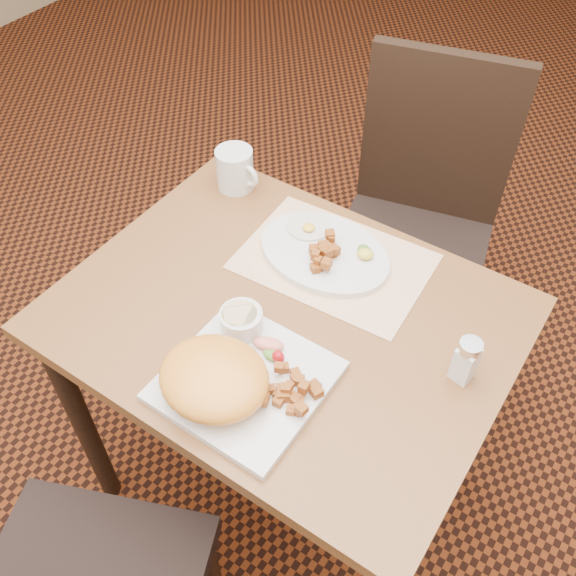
# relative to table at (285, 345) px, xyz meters

# --- Properties ---
(ground) EXTENTS (8.00, 8.00, 0.00)m
(ground) POSITION_rel_table_xyz_m (0.00, 0.00, -0.64)
(ground) COLOR black
(ground) RESTS_ON ground
(table) EXTENTS (0.90, 0.70, 0.75)m
(table) POSITION_rel_table_xyz_m (0.00, 0.00, 0.00)
(table) COLOR brown
(table) RESTS_ON ground
(chair_far) EXTENTS (0.51, 0.52, 0.97)m
(chair_far) POSITION_rel_table_xyz_m (0.01, 0.68, -0.10)
(chair_far) COLOR black
(chair_far) RESTS_ON ground
(placemat) EXTENTS (0.42, 0.30, 0.00)m
(placemat) POSITION_rel_table_xyz_m (0.01, 0.18, 0.11)
(placemat) COLOR white
(placemat) RESTS_ON table
(plate_square) EXTENTS (0.28, 0.28, 0.02)m
(plate_square) POSITION_rel_table_xyz_m (0.04, -0.18, 0.12)
(plate_square) COLOR silver
(plate_square) RESTS_ON table
(plate_oval) EXTENTS (0.32, 0.24, 0.02)m
(plate_oval) POSITION_rel_table_xyz_m (-0.02, 0.18, 0.12)
(plate_oval) COLOR silver
(plate_oval) RESTS_ON placemat
(hollandaise_mound) EXTENTS (0.20, 0.18, 0.08)m
(hollandaise_mound) POSITION_rel_table_xyz_m (0.01, -0.23, 0.16)
(hollandaise_mound) COLOR #FFA231
(hollandaise_mound) RESTS_ON plate_square
(ramekin) EXTENTS (0.08, 0.08, 0.05)m
(ramekin) POSITION_rel_table_xyz_m (-0.04, -0.09, 0.15)
(ramekin) COLOR silver
(ramekin) RESTS_ON plate_square
(garnish_sq) EXTENTS (0.08, 0.06, 0.03)m
(garnish_sq) POSITION_rel_table_xyz_m (0.04, -0.11, 0.14)
(garnish_sq) COLOR #387223
(garnish_sq) RESTS_ON plate_square
(fried_egg) EXTENTS (0.10, 0.10, 0.02)m
(fried_egg) POSITION_rel_table_xyz_m (-0.09, 0.23, 0.13)
(fried_egg) COLOR white
(fried_egg) RESTS_ON plate_oval
(garnish_ov) EXTENTS (0.05, 0.05, 0.02)m
(garnish_ov) POSITION_rel_table_xyz_m (0.06, 0.22, 0.14)
(garnish_ov) COLOR #387223
(garnish_ov) RESTS_ON plate_oval
(salt_shaker) EXTENTS (0.05, 0.05, 0.10)m
(salt_shaker) POSITION_rel_table_xyz_m (0.36, 0.05, 0.16)
(salt_shaker) COLOR white
(salt_shaker) RESTS_ON table
(coffee_mug) EXTENTS (0.12, 0.09, 0.10)m
(coffee_mug) POSITION_rel_table_xyz_m (-0.33, 0.27, 0.16)
(coffee_mug) COLOR silver
(coffee_mug) RESTS_ON table
(home_fries_sq) EXTENTS (0.10, 0.11, 0.03)m
(home_fries_sq) POSITION_rel_table_xyz_m (0.13, -0.17, 0.14)
(home_fries_sq) COLOR #A9571B
(home_fries_sq) RESTS_ON plate_square
(home_fries_ov) EXTENTS (0.08, 0.12, 0.03)m
(home_fries_ov) POSITION_rel_table_xyz_m (-0.01, 0.16, 0.15)
(home_fries_ov) COLOR #A9571B
(home_fries_ov) RESTS_ON plate_oval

